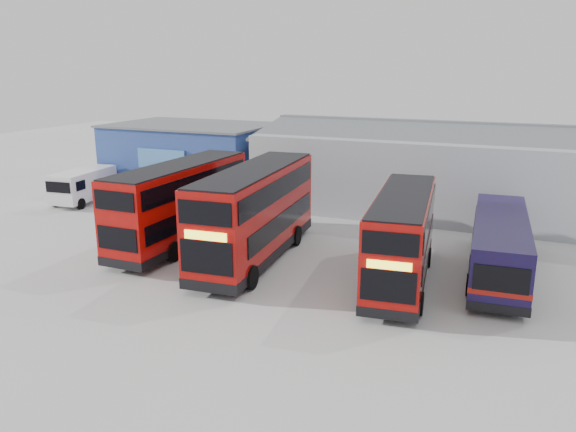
{
  "coord_description": "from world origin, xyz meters",
  "views": [
    {
      "loc": [
        10.02,
        -19.08,
        9.46
      ],
      "look_at": [
        -0.79,
        6.12,
        2.1
      ],
      "focal_mm": 35.0,
      "sensor_mm": 36.0,
      "label": 1
    }
  ],
  "objects": [
    {
      "name": "office_block",
      "position": [
        -14.0,
        17.99,
        2.58
      ],
      "size": [
        12.3,
        8.32,
        5.12
      ],
      "color": "navy",
      "rests_on": "ground"
    },
    {
      "name": "double_decker_left",
      "position": [
        -6.87,
        5.62,
        2.21
      ],
      "size": [
        2.73,
        10.53,
        4.44
      ],
      "rotation": [
        0.0,
        0.0,
        3.15
      ],
      "color": "#A70C09",
      "rests_on": "ground"
    },
    {
      "name": "panel_van",
      "position": [
        -18.78,
        11.07,
        1.29
      ],
      "size": [
        2.75,
        5.5,
        2.31
      ],
      "rotation": [
        0.0,
        0.0,
        0.11
      ],
      "color": "white",
      "rests_on": "ground"
    },
    {
      "name": "maintenance_shed",
      "position": [
        8.0,
        20.0,
        2.6
      ],
      "size": [
        30.5,
        12.0,
        5.89
      ],
      "color": "#9AA0A8",
      "rests_on": "ground"
    },
    {
      "name": "double_decker_centre",
      "position": [
        -2.07,
        4.99,
        2.32
      ],
      "size": [
        3.58,
        11.19,
        4.66
      ],
      "rotation": [
        0.0,
        0.0,
        0.09
      ],
      "color": "#A70C09",
      "rests_on": "ground"
    },
    {
      "name": "ground_plane",
      "position": [
        0.0,
        0.0,
        0.0
      ],
      "size": [
        120.0,
        120.0,
        0.0
      ],
      "primitive_type": "plane",
      "color": "#ADADA8",
      "rests_on": "ground"
    },
    {
      "name": "single_decker_blue",
      "position": [
        9.28,
        7.26,
        1.38
      ],
      "size": [
        3.0,
        10.35,
        2.77
      ],
      "rotation": [
        0.0,
        0.0,
        3.2
      ],
      "color": "#110D3A",
      "rests_on": "ground"
    },
    {
      "name": "double_decker_right",
      "position": [
        5.28,
        4.76,
        2.02
      ],
      "size": [
        3.39,
        9.8,
        4.07
      ],
      "rotation": [
        0.0,
        0.0,
        0.11
      ],
      "color": "#A70C09",
      "rests_on": "ground"
    }
  ]
}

